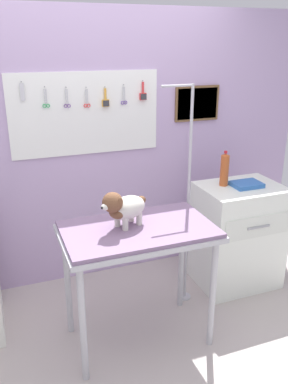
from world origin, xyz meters
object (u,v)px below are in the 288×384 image
at_px(grooming_table, 138,240).
at_px(grooming_arm, 187,207).
at_px(dog, 123,207).
at_px(cabinet_right, 238,235).
at_px(soda_bottle, 224,169).

relative_size(grooming_table, grooming_arm, 0.58).
bearing_deg(grooming_table, grooming_arm, 31.94).
height_order(dog, cabinet_right, dog).
relative_size(dog, cabinet_right, 0.40).
relative_size(dog, soda_bottle, 1.22).
height_order(grooming_table, cabinet_right, cabinet_right).
relative_size(grooming_arm, dog, 4.89).
height_order(grooming_table, soda_bottle, soda_bottle).
height_order(grooming_arm, cabinet_right, grooming_arm).
bearing_deg(grooming_table, soda_bottle, 26.93).
bearing_deg(dog, grooming_arm, 25.59).
distance_m(grooming_table, grooming_arm, 0.61).
bearing_deg(grooming_table, cabinet_right, 20.50).
bearing_deg(grooming_arm, dog, -154.41).
bearing_deg(grooming_table, dog, 159.08).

